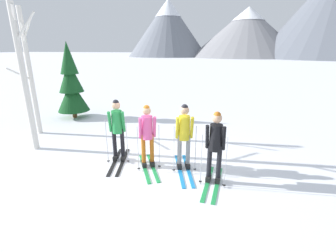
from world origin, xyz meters
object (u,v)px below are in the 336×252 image
object	(u,v)px
skier_in_green	(117,128)
pine_tree_near	(71,84)
birch_tree_tall	(21,63)
skier_in_yellow	(184,133)
birch_tree_slender	(30,72)
skier_in_pink	(147,134)
skier_in_black	(215,144)

from	to	relation	value
skier_in_green	pine_tree_near	distance (m)	5.32
pine_tree_near	birch_tree_tall	size ratio (longest dim) A/B	0.65
skier_in_yellow	birch_tree_slender	size ratio (longest dim) A/B	0.40
skier_in_green	pine_tree_near	bearing A→B (deg)	138.83
skier_in_yellow	pine_tree_near	xyz separation A→B (m)	(-5.81, 3.45, 0.55)
birch_tree_tall	birch_tree_slender	bearing A→B (deg)	129.22
skier_in_pink	skier_in_green	bearing A→B (deg)	171.73
pine_tree_near	birch_tree_tall	world-z (taller)	birch_tree_tall
skier_in_black	birch_tree_slender	xyz separation A→B (m)	(-6.53, 1.70, 1.25)
birch_tree_tall	skier_in_yellow	bearing A→B (deg)	-0.35
skier_in_green	skier_in_pink	world-z (taller)	skier_in_green
skier_in_yellow	birch_tree_slender	bearing A→B (deg)	167.74
skier_in_green	birch_tree_tall	distance (m)	3.34
skier_in_yellow	skier_in_black	bearing A→B (deg)	-29.33
skier_in_pink	skier_in_black	distance (m)	1.76
skier_in_yellow	skier_in_black	size ratio (longest dim) A/B	1.02
pine_tree_near	birch_tree_tall	xyz separation A→B (m)	(1.09, -3.42, 1.09)
birch_tree_slender	skier_in_green	bearing A→B (deg)	-18.17
skier_in_black	birch_tree_slender	bearing A→B (deg)	165.41
skier_in_green	birch_tree_slender	distance (m)	4.28
skier_in_pink	skier_in_yellow	distance (m)	0.94
skier_in_black	birch_tree_tall	world-z (taller)	birch_tree_tall
birch_tree_tall	skier_in_pink	bearing A→B (deg)	-2.92
skier_in_pink	birch_tree_tall	bearing A→B (deg)	177.08
pine_tree_near	birch_tree_slender	world-z (taller)	birch_tree_slender
skier_in_black	birch_tree_tall	size ratio (longest dim) A/B	0.33
skier_in_pink	birch_tree_tall	size ratio (longest dim) A/B	0.33
skier_in_green	skier_in_yellow	distance (m)	1.83
skier_in_green	skier_in_black	distance (m)	2.68
skier_in_black	birch_tree_tall	bearing A→B (deg)	174.97
skier_in_green	birch_tree_slender	size ratio (longest dim) A/B	0.40
skier_in_green	skier_in_yellow	world-z (taller)	skier_in_green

